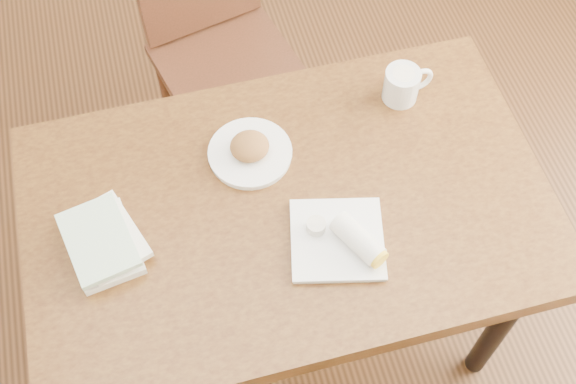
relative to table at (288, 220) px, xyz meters
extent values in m
cube|color=#472814|center=(0.00, 0.00, -0.67)|extent=(4.00, 5.00, 0.01)
cube|color=brown|center=(0.00, 0.00, 0.05)|extent=(1.27, 0.80, 0.06)
cylinder|color=black|center=(0.54, -0.30, -0.32)|extent=(0.06, 0.06, 0.69)
cylinder|color=black|center=(-0.54, 0.30, -0.32)|extent=(0.06, 0.06, 0.69)
cylinder|color=black|center=(0.54, 0.30, -0.32)|extent=(0.06, 0.06, 0.69)
cylinder|color=#462014|center=(0.12, 0.91, -0.44)|extent=(0.04, 0.04, 0.45)
cylinder|color=#462014|center=(-0.23, 0.83, -0.44)|extent=(0.04, 0.04, 0.45)
cylinder|color=#462014|center=(0.21, 0.56, -0.44)|extent=(0.04, 0.04, 0.45)
cylinder|color=#462014|center=(-0.14, 0.48, -0.44)|extent=(0.04, 0.04, 0.45)
cube|color=#462014|center=(-0.01, 0.70, -0.20)|extent=(0.51, 0.51, 0.04)
cylinder|color=white|center=(-0.06, 0.16, 0.09)|extent=(0.21, 0.21, 0.01)
cylinder|color=white|center=(-0.06, 0.16, 0.10)|extent=(0.21, 0.21, 0.01)
ellipsoid|color=#B27538|center=(-0.06, 0.16, 0.12)|extent=(0.11, 0.10, 0.05)
cylinder|color=white|center=(0.37, 0.24, 0.13)|extent=(0.09, 0.09, 0.09)
torus|color=white|center=(0.42, 0.25, 0.13)|extent=(0.08, 0.02, 0.07)
cylinder|color=tan|center=(0.37, 0.24, 0.17)|extent=(0.08, 0.08, 0.01)
cylinder|color=#F2E5CC|center=(0.37, 0.24, 0.17)|extent=(0.06, 0.06, 0.00)
cube|color=white|center=(0.08, -0.13, 0.09)|extent=(0.25, 0.25, 0.01)
cube|color=white|center=(0.08, -0.13, 0.10)|extent=(0.26, 0.26, 0.01)
cylinder|color=white|center=(0.12, -0.16, 0.13)|extent=(0.11, 0.14, 0.05)
cylinder|color=yellow|center=(0.15, -0.22, 0.13)|extent=(0.05, 0.04, 0.05)
cylinder|color=silver|center=(0.04, -0.09, 0.11)|extent=(0.05, 0.05, 0.03)
cylinder|color=red|center=(0.04, -0.09, 0.12)|extent=(0.04, 0.04, 0.01)
cube|color=white|center=(-0.44, -0.01, 0.09)|extent=(0.17, 0.23, 0.02)
cube|color=silver|center=(-0.43, 0.00, 0.11)|extent=(0.20, 0.24, 0.02)
cube|color=#71AA77|center=(-0.45, -0.01, 0.13)|extent=(0.18, 0.23, 0.01)
camera|label=1|loc=(-0.23, -0.86, 1.58)|focal=45.00mm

